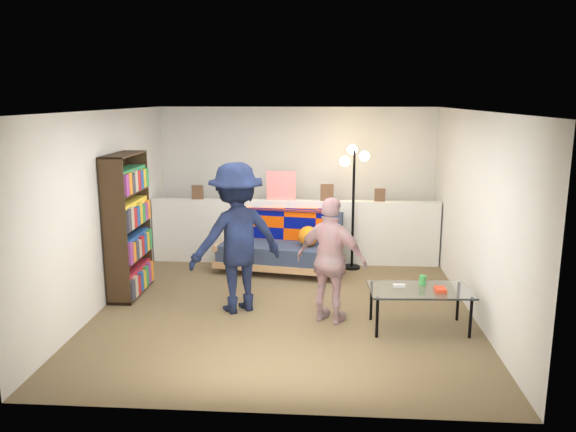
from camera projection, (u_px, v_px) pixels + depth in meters
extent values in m
plane|color=brown|center=(286.00, 304.00, 7.07)|extent=(5.00, 5.00, 0.00)
cube|color=silver|center=(297.00, 181.00, 9.26)|extent=(4.50, 0.10, 2.40)
cube|color=silver|center=(105.00, 208.00, 6.97)|extent=(0.10, 5.00, 2.40)
cube|color=silver|center=(474.00, 213.00, 6.67)|extent=(0.10, 5.00, 2.40)
cube|color=white|center=(286.00, 111.00, 6.57)|extent=(4.50, 5.00, 0.10)
cube|color=silver|center=(294.00, 232.00, 8.72)|extent=(4.45, 0.15, 1.00)
cube|color=brown|center=(198.00, 192.00, 8.68)|extent=(0.18, 0.02, 0.22)
cube|color=brown|center=(236.00, 191.00, 8.63)|extent=(0.22, 0.02, 0.28)
cube|color=white|center=(281.00, 186.00, 8.56)|extent=(0.45, 0.02, 0.45)
cube|color=brown|center=(327.00, 192.00, 8.54)|extent=(0.20, 0.02, 0.26)
cube|color=brown|center=(380.00, 195.00, 8.49)|extent=(0.16, 0.02, 0.20)
cube|color=tan|center=(280.00, 262.00, 8.38)|extent=(1.97, 1.13, 0.10)
cube|color=#2F3C55|center=(279.00, 252.00, 8.30)|extent=(1.85, 0.97, 0.23)
cube|color=#2F3C55|center=(285.00, 227.00, 8.59)|extent=(1.77, 0.53, 0.55)
cylinder|color=tan|center=(224.00, 242.00, 8.53)|extent=(0.23, 0.83, 0.09)
cylinder|color=tan|center=(338.00, 250.00, 8.12)|extent=(0.23, 0.83, 0.09)
cube|color=#050F73|center=(284.00, 228.00, 8.51)|extent=(1.41, 0.34, 0.51)
cube|color=#050F73|center=(286.00, 209.00, 8.57)|extent=(1.43, 0.48, 0.03)
sphere|color=orange|center=(308.00, 236.00, 8.14)|extent=(0.29, 0.29, 0.29)
cube|color=black|center=(117.00, 225.00, 7.28)|extent=(0.02, 0.93, 1.86)
cube|color=black|center=(114.00, 234.00, 6.83)|extent=(0.31, 0.02, 1.86)
cube|color=black|center=(139.00, 218.00, 7.71)|extent=(0.31, 0.02, 1.86)
cube|color=black|center=(123.00, 154.00, 7.08)|extent=(0.31, 0.93, 0.02)
cube|color=black|center=(131.00, 292.00, 7.46)|extent=(0.31, 0.93, 0.04)
cube|color=black|center=(129.00, 257.00, 7.36)|extent=(0.31, 0.89, 0.02)
cube|color=black|center=(127.00, 225.00, 7.27)|extent=(0.31, 0.89, 0.02)
cube|color=black|center=(125.00, 192.00, 7.18)|extent=(0.31, 0.89, 0.02)
cube|color=#AF2331|center=(132.00, 278.00, 7.42)|extent=(0.23, 0.87, 0.31)
cube|color=#24509D|center=(130.00, 245.00, 7.32)|extent=(0.23, 0.87, 0.29)
cube|color=yellow|center=(128.00, 213.00, 7.23)|extent=(0.23, 0.87, 0.31)
cube|color=#328A51|center=(126.00, 180.00, 7.14)|extent=(0.23, 0.87, 0.29)
cylinder|color=black|center=(377.00, 318.00, 6.05)|extent=(0.04, 0.04, 0.45)
cylinder|color=black|center=(471.00, 318.00, 6.03)|extent=(0.04, 0.04, 0.45)
cylinder|color=black|center=(371.00, 302.00, 6.53)|extent=(0.04, 0.04, 0.45)
cylinder|color=black|center=(458.00, 302.00, 6.51)|extent=(0.04, 0.04, 0.45)
cube|color=silver|center=(420.00, 290.00, 6.23)|extent=(1.15, 0.67, 0.02)
cube|color=silver|center=(399.00, 286.00, 6.28)|extent=(0.14, 0.06, 0.03)
cube|color=#ED4729|center=(440.00, 290.00, 6.13)|extent=(0.12, 0.16, 0.04)
cylinder|color=green|center=(423.00, 280.00, 6.35)|extent=(0.08, 0.08, 0.11)
cylinder|color=black|center=(352.00, 267.00, 8.55)|extent=(0.33, 0.33, 0.03)
cylinder|color=black|center=(353.00, 211.00, 8.37)|extent=(0.05, 0.05, 1.79)
sphere|color=#FFC672|center=(345.00, 161.00, 8.22)|extent=(0.15, 0.15, 0.15)
sphere|color=#FFC672|center=(365.00, 156.00, 8.21)|extent=(0.15, 0.15, 0.15)
sphere|color=#FFC672|center=(352.00, 150.00, 8.30)|extent=(0.15, 0.15, 0.15)
imported|color=black|center=(237.00, 238.00, 6.71)|extent=(1.35, 1.19, 1.81)
imported|color=pink|center=(331.00, 261.00, 6.39)|extent=(0.93, 0.68, 1.46)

